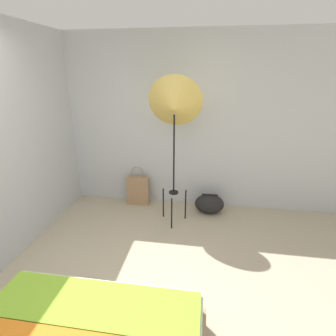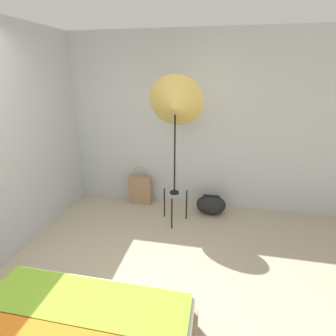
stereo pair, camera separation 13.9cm
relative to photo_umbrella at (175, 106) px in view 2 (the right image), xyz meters
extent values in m
plane|color=tan|center=(-0.37, -1.86, -1.64)|extent=(14.00, 14.00, 0.00)
cube|color=#B7BCC1|center=(-0.37, 0.62, -0.34)|extent=(8.00, 0.05, 2.60)
cube|color=#B7BCC1|center=(-1.73, -0.86, -0.34)|extent=(0.05, 8.00, 2.60)
cube|color=#84B72D|center=(-0.33, -1.91, -1.22)|extent=(1.55, 0.43, 0.04)
cylinder|color=black|center=(0.00, -0.19, -1.41)|extent=(0.02, 0.02, 0.46)
cylinder|color=black|center=(-0.16, 0.09, -1.41)|extent=(0.02, 0.02, 0.46)
cylinder|color=black|center=(0.16, 0.09, -1.41)|extent=(0.02, 0.02, 0.46)
cylinder|color=black|center=(0.00, 0.00, -1.18)|extent=(0.13, 0.13, 0.02)
cylinder|color=black|center=(0.00, 0.00, -0.58)|extent=(0.02, 0.02, 1.19)
cone|color=#D1B251|center=(0.00, 0.00, 0.01)|extent=(0.70, 0.45, 0.73)
cube|color=#9E7A56|center=(-0.64, 0.45, -1.41)|extent=(0.35, 0.13, 0.46)
torus|color=#9E7A56|center=(-0.64, 0.45, -1.10)|extent=(0.21, 0.01, 0.21)
ellipsoid|color=black|center=(0.51, 0.32, -1.49)|extent=(0.44, 0.30, 0.30)
cube|color=black|center=(0.51, 0.32, -1.34)|extent=(0.24, 0.04, 0.01)
camera|label=1|loc=(0.42, -3.28, 0.41)|focal=28.00mm
camera|label=2|loc=(0.56, -3.26, 0.41)|focal=28.00mm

